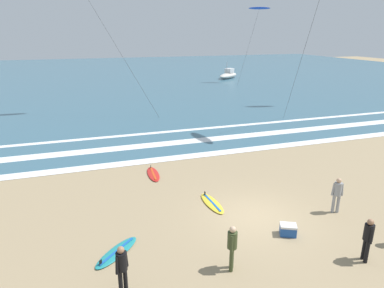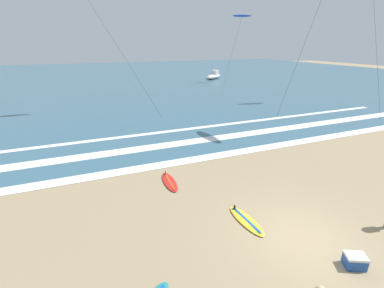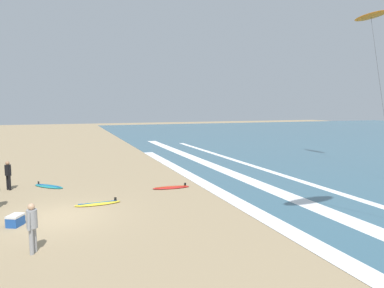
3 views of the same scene
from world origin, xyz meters
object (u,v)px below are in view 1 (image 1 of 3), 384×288
at_px(kite_blue_mid_center, 259,9).
at_px(surfer_left_near, 232,244).
at_px(surfer_right_near, 122,266).
at_px(cooler_box, 288,230).
at_px(surfer_background_far, 368,236).
at_px(surfboard_right_spare, 117,252).
at_px(offshore_boat, 228,75).
at_px(surfer_left_far, 337,192).
at_px(surfboard_near_water, 212,203).
at_px(surfboard_left_pile, 153,174).

bearing_deg(kite_blue_mid_center, surfer_left_near, -119.33).
bearing_deg(surfer_right_near, cooler_box, 9.87).
xyz_separation_m(surfer_background_far, surfboard_right_spare, (-7.97, 3.08, -0.91)).
relative_size(surfboard_right_spare, offshore_boat, 0.38).
height_order(surfboard_right_spare, kite_blue_mid_center, kite_blue_mid_center).
height_order(surfer_left_far, kite_blue_mid_center, kite_blue_mid_center).
xyz_separation_m(surfer_right_near, kite_blue_mid_center, (25.70, 39.47, 9.76)).
bearing_deg(surfer_left_far, cooler_box, -163.51).
height_order(surfer_right_near, surfboard_right_spare, surfer_right_near).
bearing_deg(surfboard_right_spare, surfboard_near_water, 27.19).
distance_m(surfer_right_near, cooler_box, 6.55).
bearing_deg(surfer_background_far, surfer_left_far, 66.25).
relative_size(surfer_right_near, surfboard_right_spare, 0.83).
bearing_deg(surfer_left_near, surfboard_left_pile, 95.13).
distance_m(kite_blue_mid_center, cooler_box, 44.20).
bearing_deg(kite_blue_mid_center, surfboard_left_pile, -126.55).
bearing_deg(surfboard_near_water, offshore_boat, 64.93).
distance_m(surfer_left_far, surfboard_near_water, 5.41).
bearing_deg(surfer_right_near, surfboard_near_water, 43.63).
height_order(surfer_right_near, surfboard_left_pile, surfer_right_near).
bearing_deg(kite_blue_mid_center, surfer_left_far, -113.59).
xyz_separation_m(surfboard_near_water, surfboard_right_spare, (-4.53, -2.33, 0.00)).
xyz_separation_m(surfboard_left_pile, cooler_box, (3.67, -7.37, 0.18)).
bearing_deg(surfer_left_far, surfer_left_near, -160.90).
height_order(surfer_right_near, surfer_left_near, same).
height_order(surfer_right_near, surfer_left_far, same).
xyz_separation_m(surfer_right_near, offshore_boat, (23.63, 45.11, -0.40)).
bearing_deg(surfer_background_far, surfer_left_near, 167.19).
bearing_deg(surfer_background_far, surfboard_left_pile, 118.83).
bearing_deg(surfer_left_near, surfer_left_far, 19.10).
bearing_deg(surfboard_right_spare, offshore_boat, 61.29).
relative_size(kite_blue_mid_center, offshore_boat, 2.16).
xyz_separation_m(surfboard_near_water, offshore_boat, (19.07, 40.76, 0.51)).
xyz_separation_m(surfboard_left_pile, surfboard_right_spare, (-2.71, -6.47, 0.00)).
relative_size(surfer_left_near, surfer_background_far, 1.00).
xyz_separation_m(surfer_left_far, surfer_left_near, (-5.83, -2.02, 0.00)).
bearing_deg(surfboard_near_water, surfer_background_far, -57.53).
relative_size(surfer_right_near, surfboard_near_water, 0.75).
xyz_separation_m(surfer_left_far, surfboard_left_pile, (-6.59, 6.51, -0.91)).
distance_m(surfer_right_near, surfboard_right_spare, 2.21).
relative_size(surfer_background_far, cooler_box, 2.14).
relative_size(surfer_left_far, surfer_background_far, 1.00).
height_order(surfer_left_far, surfer_background_far, same).
height_order(surfer_left_near, surfboard_right_spare, surfer_left_near).
distance_m(surfer_right_near, surfer_left_near, 3.50).
bearing_deg(surfboard_left_pile, surfboard_near_water, -66.32).
relative_size(kite_blue_mid_center, cooler_box, 14.69).
bearing_deg(kite_blue_mid_center, surfboard_right_spare, -124.43).
relative_size(surfer_left_far, surfboard_right_spare, 0.83).
bearing_deg(surfer_left_near, kite_blue_mid_center, 60.67).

